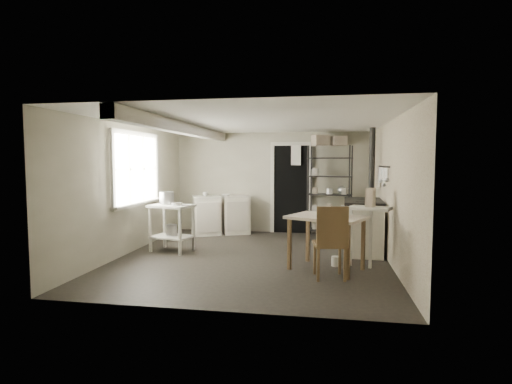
% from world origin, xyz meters
% --- Properties ---
extents(floor, '(5.00, 5.00, 0.00)m').
position_xyz_m(floor, '(0.00, 0.00, 0.00)').
color(floor, black).
rests_on(floor, ground).
extents(ceiling, '(5.00, 5.00, 0.00)m').
position_xyz_m(ceiling, '(0.00, 0.00, 2.30)').
color(ceiling, silver).
rests_on(ceiling, wall_back).
extents(wall_back, '(4.50, 0.02, 2.30)m').
position_xyz_m(wall_back, '(0.00, 2.50, 1.15)').
color(wall_back, '#A8A38F').
rests_on(wall_back, ground).
extents(wall_front, '(4.50, 0.02, 2.30)m').
position_xyz_m(wall_front, '(0.00, -2.50, 1.15)').
color(wall_front, '#A8A38F').
rests_on(wall_front, ground).
extents(wall_left, '(0.02, 5.00, 2.30)m').
position_xyz_m(wall_left, '(-2.25, 0.00, 1.15)').
color(wall_left, '#A8A38F').
rests_on(wall_left, ground).
extents(wall_right, '(0.02, 5.00, 2.30)m').
position_xyz_m(wall_right, '(2.25, 0.00, 1.15)').
color(wall_right, '#A8A38F').
rests_on(wall_right, ground).
extents(window, '(0.12, 1.76, 1.28)m').
position_xyz_m(window, '(-2.22, 0.20, 1.50)').
color(window, beige).
rests_on(window, wall_left).
extents(doorway, '(0.96, 0.10, 2.08)m').
position_xyz_m(doorway, '(0.45, 2.47, 1.00)').
color(doorway, beige).
rests_on(doorway, ground).
extents(ceiling_beam, '(0.18, 5.00, 0.18)m').
position_xyz_m(ceiling_beam, '(-1.20, 0.00, 2.20)').
color(ceiling_beam, beige).
rests_on(ceiling_beam, ceiling).
extents(wallpaper_panel, '(0.01, 5.00, 2.30)m').
position_xyz_m(wallpaper_panel, '(2.24, 0.00, 1.15)').
color(wallpaper_panel, '#BAB097').
rests_on(wallpaper_panel, wall_right).
extents(utensil_rail, '(0.06, 1.20, 0.44)m').
position_xyz_m(utensil_rail, '(2.19, 0.60, 1.55)').
color(utensil_rail, silver).
rests_on(utensil_rail, wall_right).
extents(prep_table, '(0.85, 0.70, 0.85)m').
position_xyz_m(prep_table, '(-1.54, 0.21, 0.40)').
color(prep_table, beige).
rests_on(prep_table, ground).
extents(stockpot, '(0.28, 0.28, 0.28)m').
position_xyz_m(stockpot, '(-1.67, 0.30, 0.94)').
color(stockpot, silver).
rests_on(stockpot, prep_table).
extents(saucepan, '(0.22, 0.22, 0.10)m').
position_xyz_m(saucepan, '(-1.42, 0.14, 0.85)').
color(saucepan, silver).
rests_on(saucepan, prep_table).
extents(bucket, '(0.24, 0.24, 0.22)m').
position_xyz_m(bucket, '(-1.55, 0.20, 0.39)').
color(bucket, silver).
rests_on(bucket, prep_table).
extents(base_cabinets, '(1.43, 1.04, 0.86)m').
position_xyz_m(base_cabinets, '(-1.10, 2.07, 0.46)').
color(base_cabinets, silver).
rests_on(base_cabinets, ground).
extents(mixing_bowl, '(0.30, 0.30, 0.06)m').
position_xyz_m(mixing_bowl, '(-0.97, 1.99, 0.95)').
color(mixing_bowl, silver).
rests_on(mixing_bowl, base_cabinets).
extents(counter_cup, '(0.13, 0.13, 0.09)m').
position_xyz_m(counter_cup, '(-1.44, 1.99, 0.96)').
color(counter_cup, silver).
rests_on(counter_cup, base_cabinets).
extents(shelf_rack, '(0.99, 0.55, 1.98)m').
position_xyz_m(shelf_rack, '(1.30, 2.19, 0.95)').
color(shelf_rack, black).
rests_on(shelf_rack, ground).
extents(shelf_jar, '(0.11, 0.12, 0.21)m').
position_xyz_m(shelf_jar, '(0.96, 2.20, 1.38)').
color(shelf_jar, silver).
rests_on(shelf_jar, shelf_rack).
extents(storage_box_a, '(0.42, 0.40, 0.23)m').
position_xyz_m(storage_box_a, '(1.10, 2.15, 2.01)').
color(storage_box_a, '#BDAD98').
rests_on(storage_box_a, shelf_rack).
extents(storage_box_b, '(0.36, 0.35, 0.19)m').
position_xyz_m(storage_box_b, '(1.49, 2.23, 1.99)').
color(storage_box_b, '#BDAD98').
rests_on(storage_box_b, shelf_rack).
extents(stove, '(0.72, 1.23, 0.94)m').
position_xyz_m(stove, '(1.89, 0.73, 0.44)').
color(stove, silver).
rests_on(stove, ground).
extents(stovepipe, '(0.13, 0.13, 1.33)m').
position_xyz_m(stovepipe, '(2.07, 1.19, 1.59)').
color(stovepipe, black).
rests_on(stovepipe, stove).
extents(side_ledge, '(0.70, 0.53, 0.95)m').
position_xyz_m(side_ledge, '(1.88, -0.38, 0.43)').
color(side_ledge, beige).
rests_on(side_ledge, ground).
extents(oats_box, '(0.17, 0.22, 0.28)m').
position_xyz_m(oats_box, '(1.89, -0.38, 1.01)').
color(oats_box, '#BDAD98').
rests_on(oats_box, side_ledge).
extents(work_table, '(1.30, 1.14, 0.82)m').
position_xyz_m(work_table, '(1.23, -0.59, 0.38)').
color(work_table, beige).
rests_on(work_table, ground).
extents(table_cup, '(0.12, 0.12, 0.10)m').
position_xyz_m(table_cup, '(1.46, -0.66, 0.81)').
color(table_cup, silver).
rests_on(table_cup, work_table).
extents(chair, '(0.49, 0.51, 1.04)m').
position_xyz_m(chair, '(1.27, -1.01, 0.48)').
color(chair, brown).
rests_on(chair, ground).
extents(flour_sack, '(0.52, 0.49, 0.50)m').
position_xyz_m(flour_sack, '(1.28, 2.00, 0.24)').
color(flour_sack, white).
rests_on(flour_sack, ground).
extents(floor_crock, '(0.14, 0.14, 0.15)m').
position_xyz_m(floor_crock, '(1.38, -0.35, 0.07)').
color(floor_crock, silver).
rests_on(floor_crock, ground).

